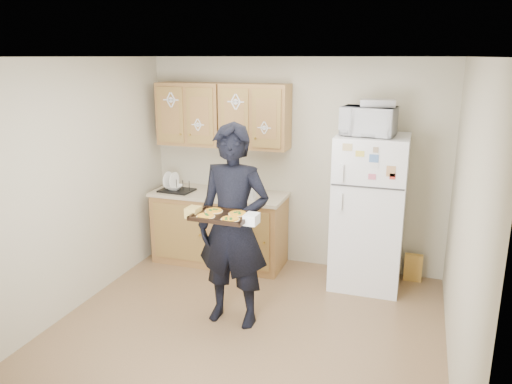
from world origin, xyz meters
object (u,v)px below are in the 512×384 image
person (233,227)px  microwave (368,121)px  dish_rack (177,185)px  baking_tray (222,217)px  refrigerator (369,212)px

person → microwave: size_ratio=3.55×
microwave → dish_rack: 2.43m
person → baking_tray: 0.36m
refrigerator → microwave: microwave is taller
person → dish_rack: size_ratio=4.88×
baking_tray → dish_rack: size_ratio=1.24×
baking_tray → dish_rack: baking_tray is taller
person → microwave: bearing=50.3°
refrigerator → baking_tray: 1.92m
refrigerator → baking_tray: bearing=-125.7°
refrigerator → baking_tray: refrigerator is taller
microwave → baking_tray: bearing=-119.0°
person → baking_tray: person is taller
baking_tray → microwave: microwave is taller
refrigerator → microwave: (-0.06, -0.05, 1.00)m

